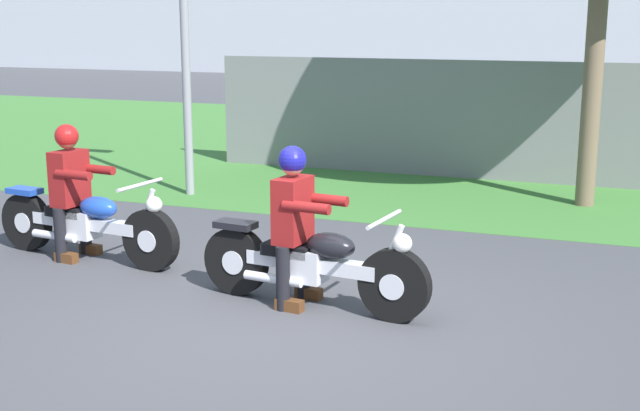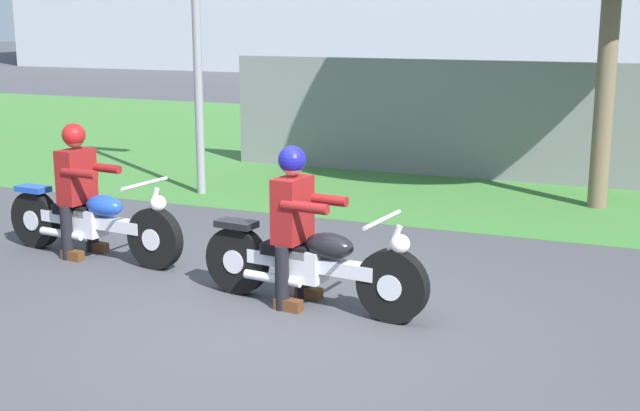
{
  "view_description": "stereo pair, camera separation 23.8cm",
  "coord_description": "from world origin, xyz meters",
  "px_view_note": "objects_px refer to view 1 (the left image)",
  "views": [
    {
      "loc": [
        2.62,
        -5.87,
        2.44
      ],
      "look_at": [
        0.1,
        0.76,
        0.85
      ],
      "focal_mm": 47.44,
      "sensor_mm": 36.0,
      "label": 1
    },
    {
      "loc": [
        2.84,
        -5.78,
        2.44
      ],
      "look_at": [
        0.1,
        0.76,
        0.85
      ],
      "focal_mm": 47.44,
      "sensor_mm": 36.0,
      "label": 2
    }
  ],
  "objects_px": {
    "motorcycle_lead": "(312,264)",
    "rider_lead": "(295,213)",
    "rider_follow": "(71,181)",
    "motorcycle_follow": "(86,223)"
  },
  "relations": [
    {
      "from": "rider_lead",
      "to": "rider_follow",
      "type": "distance_m",
      "value": 2.73
    },
    {
      "from": "rider_lead",
      "to": "motorcycle_follow",
      "type": "height_order",
      "value": "rider_lead"
    },
    {
      "from": "motorcycle_follow",
      "to": "rider_lead",
      "type": "bearing_deg",
      "value": -5.17
    },
    {
      "from": "motorcycle_lead",
      "to": "rider_lead",
      "type": "relative_size",
      "value": 1.54
    },
    {
      "from": "motorcycle_lead",
      "to": "motorcycle_follow",
      "type": "bearing_deg",
      "value": 175.1
    },
    {
      "from": "motorcycle_lead",
      "to": "rider_lead",
      "type": "distance_m",
      "value": 0.46
    },
    {
      "from": "motorcycle_lead",
      "to": "rider_follow",
      "type": "relative_size",
      "value": 1.54
    },
    {
      "from": "motorcycle_lead",
      "to": "rider_lead",
      "type": "height_order",
      "value": "rider_lead"
    },
    {
      "from": "motorcycle_lead",
      "to": "rider_follow",
      "type": "xyz_separation_m",
      "value": [
        -2.85,
        0.55,
        0.43
      ]
    },
    {
      "from": "rider_lead",
      "to": "rider_follow",
      "type": "xyz_separation_m",
      "value": [
        -2.68,
        0.53,
        0.0
      ]
    }
  ]
}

